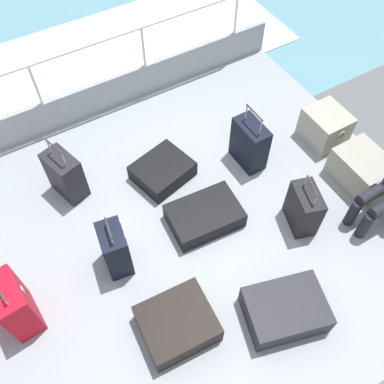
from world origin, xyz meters
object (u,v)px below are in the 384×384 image
suitcase_7 (115,249)px  suitcase_0 (15,305)px  suitcase_1 (177,323)px  suitcase_4 (65,175)px  cargo_crate_1 (361,169)px  suitcase_2 (304,209)px  suitcase_5 (163,171)px  suitcase_6 (285,310)px  cargo_crate_0 (325,126)px  suitcase_8 (205,216)px  paper_cup (117,224)px  suitcase_3 (249,144)px

suitcase_7 → suitcase_0: bearing=-86.6°
suitcase_1 → suitcase_4: bearing=-172.1°
cargo_crate_1 → suitcase_2: size_ratio=0.95×
suitcase_5 → suitcase_6: suitcase_6 is taller
cargo_crate_0 → suitcase_8: size_ratio=0.67×
suitcase_0 → paper_cup: (-0.46, 1.18, -0.27)m
suitcase_6 → suitcase_7: size_ratio=1.16×
suitcase_4 → suitcase_5: suitcase_4 is taller
cargo_crate_0 → paper_cup: cargo_crate_0 is taller
suitcase_4 → paper_cup: size_ratio=7.72×
suitcase_5 → suitcase_1: bearing=-23.9°
paper_cup → suitcase_6: bearing=29.2°
suitcase_8 → suitcase_1: bearing=-43.5°
suitcase_2 → suitcase_3: (-1.01, 0.01, 0.03)m
suitcase_1 → suitcase_2: (-0.34, 1.72, 0.14)m
suitcase_6 → suitcase_8: bearing=-175.6°
suitcase_7 → paper_cup: bearing=157.1°
suitcase_0 → suitcase_3: (-0.52, 2.93, -0.02)m
cargo_crate_0 → cargo_crate_1: 0.72m
suitcase_5 → suitcase_8: size_ratio=0.92×
suitcase_3 → suitcase_7: suitcase_3 is taller
paper_cup → suitcase_8: bearing=63.7°
suitcase_2 → suitcase_5: (-1.31, -0.99, -0.16)m
suitcase_2 → suitcase_8: bearing=-120.9°
suitcase_1 → suitcase_5: size_ratio=0.94×
suitcase_1 → cargo_crate_0: bearing=113.2°
suitcase_2 → suitcase_7: bearing=-106.0°
cargo_crate_0 → suitcase_5: size_ratio=0.73×
suitcase_3 → suitcase_7: (0.46, -1.92, 0.01)m
cargo_crate_0 → suitcase_0: bearing=-85.0°
suitcase_0 → paper_cup: bearing=111.5°
cargo_crate_1 → suitcase_3: (-0.89, -0.95, 0.11)m
suitcase_5 → suitcase_7: size_ratio=1.01×
suitcase_3 → suitcase_8: (0.48, -0.90, -0.19)m
suitcase_6 → suitcase_2: bearing=133.4°
suitcase_4 → paper_cup: 0.80m
suitcase_7 → suitcase_8: (0.02, 1.02, -0.20)m
suitcase_6 → cargo_crate_1: bearing=116.4°
suitcase_1 → suitcase_3: bearing=128.1°
suitcase_6 → suitcase_8: 1.28m
suitcase_3 → suitcase_4: 2.12m
cargo_crate_1 → suitcase_7: 2.90m
suitcase_6 → suitcase_5: bearing=-174.5°
cargo_crate_0 → suitcase_7: (0.29, -2.94, 0.10)m
cargo_crate_1 → suitcase_7: (-0.42, -2.87, 0.11)m
suitcase_0 → suitcase_7: (-0.06, 1.01, -0.02)m
suitcase_6 → suitcase_8: suitcase_6 is taller
suitcase_3 → paper_cup: (0.06, -1.75, -0.25)m
suitcase_1 → suitcase_7: 0.93m
suitcase_1 → suitcase_6: size_ratio=0.82×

